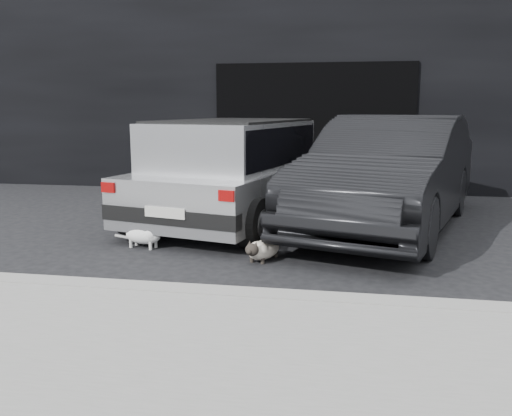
% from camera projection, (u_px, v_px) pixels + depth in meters
% --- Properties ---
extents(ground, '(80.00, 80.00, 0.00)m').
position_uv_depth(ground, '(219.00, 234.00, 7.51)').
color(ground, black).
rests_on(ground, ground).
extents(building_facade, '(34.00, 4.00, 5.00)m').
position_uv_depth(building_facade, '(320.00, 74.00, 12.69)').
color(building_facade, black).
rests_on(building_facade, ground).
extents(garage_opening, '(4.00, 0.10, 2.60)m').
position_uv_depth(garage_opening, '(313.00, 129.00, 10.96)').
color(garage_opening, black).
rests_on(garage_opening, ground).
extents(curb, '(18.00, 0.25, 0.12)m').
position_uv_depth(curb, '(258.00, 298.00, 4.81)').
color(curb, gray).
rests_on(curb, ground).
extents(sidewalk, '(18.00, 2.20, 0.11)m').
position_uv_depth(sidewalk, '(228.00, 360.00, 3.65)').
color(sidewalk, gray).
rests_on(sidewalk, ground).
extents(silver_hatchback, '(2.82, 4.51, 1.55)m').
position_uv_depth(silver_hatchback, '(236.00, 167.00, 8.19)').
color(silver_hatchback, '#B4B6B9').
rests_on(silver_hatchback, ground).
extents(second_car, '(3.03, 5.19, 1.62)m').
position_uv_depth(second_car, '(390.00, 173.00, 7.68)').
color(second_car, black).
rests_on(second_car, ground).
extents(cat_siamese, '(0.44, 0.79, 0.28)m').
position_uv_depth(cat_siamese, '(262.00, 250.00, 6.18)').
color(cat_siamese, beige).
rests_on(cat_siamese, ground).
extents(cat_white, '(0.72, 0.34, 0.34)m').
position_uv_depth(cat_white, '(145.00, 235.00, 6.74)').
color(cat_white, white).
rests_on(cat_white, ground).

